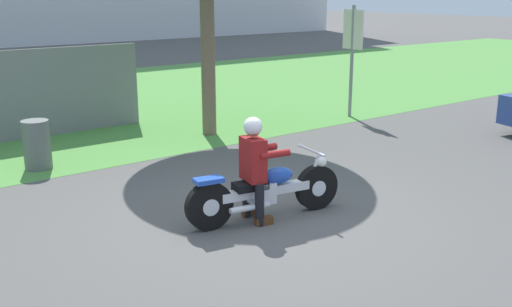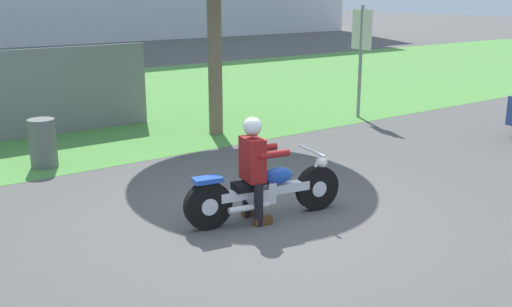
{
  "view_description": "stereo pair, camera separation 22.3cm",
  "coord_description": "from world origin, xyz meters",
  "px_view_note": "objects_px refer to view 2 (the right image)",
  "views": [
    {
      "loc": [
        -4.66,
        -5.83,
        2.92
      ],
      "look_at": [
        -0.09,
        0.14,
        0.85
      ],
      "focal_mm": 41.62,
      "sensor_mm": 36.0,
      "label": 1
    },
    {
      "loc": [
        -4.48,
        -5.96,
        2.92
      ],
      "look_at": [
        -0.09,
        0.14,
        0.85
      ],
      "focal_mm": 41.62,
      "sensor_mm": 36.0,
      "label": 2
    }
  ],
  "objects_px": {
    "sign_banner": "(361,44)",
    "rider_lead": "(254,161)",
    "trash_can": "(43,143)",
    "motorcycle_lead": "(265,191)"
  },
  "relations": [
    {
      "from": "rider_lead",
      "to": "trash_can",
      "type": "distance_m",
      "value": 4.37
    },
    {
      "from": "motorcycle_lead",
      "to": "sign_banner",
      "type": "height_order",
      "value": "sign_banner"
    },
    {
      "from": "sign_banner",
      "to": "rider_lead",
      "type": "bearing_deg",
      "value": -146.18
    },
    {
      "from": "rider_lead",
      "to": "sign_banner",
      "type": "relative_size",
      "value": 0.54
    },
    {
      "from": "motorcycle_lead",
      "to": "trash_can",
      "type": "bearing_deg",
      "value": 121.68
    },
    {
      "from": "rider_lead",
      "to": "sign_banner",
      "type": "height_order",
      "value": "sign_banner"
    },
    {
      "from": "rider_lead",
      "to": "sign_banner",
      "type": "xyz_separation_m",
      "value": [
        5.86,
        3.92,
        0.91
      ]
    },
    {
      "from": "trash_can",
      "to": "motorcycle_lead",
      "type": "bearing_deg",
      "value": -68.3
    },
    {
      "from": "motorcycle_lead",
      "to": "rider_lead",
      "type": "relative_size",
      "value": 1.59
    },
    {
      "from": "rider_lead",
      "to": "trash_can",
      "type": "height_order",
      "value": "rider_lead"
    }
  ]
}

